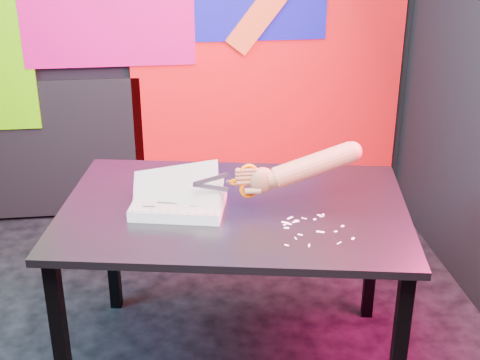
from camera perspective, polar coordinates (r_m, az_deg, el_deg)
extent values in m
cube|color=black|center=(0.98, -7.82, -10.19)|extent=(3.00, 0.01, 2.70)
cube|color=red|center=(3.97, 2.42, 8.72)|extent=(1.60, 0.02, 1.60)
cube|color=black|center=(4.12, -17.29, 2.36)|extent=(1.30, 0.02, 0.85)
cube|color=black|center=(2.58, -15.02, -13.42)|extent=(0.06, 0.06, 0.72)
cube|color=black|center=(3.20, -10.93, -5.15)|extent=(0.06, 0.06, 0.72)
cube|color=black|center=(2.51, 13.34, -14.57)|extent=(0.06, 0.06, 0.72)
cube|color=black|center=(3.14, 11.22, -5.82)|extent=(0.06, 0.06, 0.72)
cube|color=#3D3D3E|center=(2.59, -0.49, -2.57)|extent=(1.47, 1.11, 0.03)
cube|color=silver|center=(2.57, -5.24, -2.09)|extent=(0.39, 0.32, 0.04)
cube|color=silver|center=(2.56, -5.26, -1.66)|extent=(0.39, 0.32, 0.00)
cube|color=silver|center=(2.56, -5.26, -1.57)|extent=(0.37, 0.30, 0.10)
cube|color=silver|center=(2.56, -5.52, -0.95)|extent=(0.34, 0.27, 0.18)
cylinder|color=black|center=(2.49, -9.20, -2.62)|extent=(0.01, 0.01, 0.00)
cylinder|color=black|center=(2.48, -8.44, -2.66)|extent=(0.01, 0.01, 0.00)
cylinder|color=black|center=(2.47, -7.67, -2.70)|extent=(0.01, 0.01, 0.00)
cylinder|color=black|center=(2.47, -6.90, -2.74)|extent=(0.01, 0.01, 0.00)
cylinder|color=black|center=(2.46, -6.12, -2.78)|extent=(0.01, 0.01, 0.00)
cylinder|color=black|center=(2.45, -5.34, -2.81)|extent=(0.01, 0.01, 0.00)
cylinder|color=black|center=(2.45, -4.55, -2.85)|extent=(0.01, 0.01, 0.00)
cylinder|color=black|center=(2.44, -3.76, -2.89)|extent=(0.01, 0.01, 0.00)
cylinder|color=black|center=(2.44, -2.97, -2.92)|extent=(0.01, 0.01, 0.00)
cylinder|color=black|center=(2.43, -2.17, -2.96)|extent=(0.01, 0.01, 0.00)
cylinder|color=black|center=(2.69, -8.05, -0.45)|extent=(0.01, 0.01, 0.00)
cylinder|color=black|center=(2.68, -7.34, -0.48)|extent=(0.01, 0.01, 0.00)
cylinder|color=black|center=(2.68, -6.62, -0.51)|extent=(0.01, 0.01, 0.00)
cylinder|color=black|center=(2.67, -5.91, -0.54)|extent=(0.01, 0.01, 0.00)
cylinder|color=black|center=(2.66, -5.19, -0.57)|extent=(0.01, 0.01, 0.00)
cylinder|color=black|center=(2.66, -4.46, -0.60)|extent=(0.01, 0.01, 0.00)
cylinder|color=black|center=(2.65, -3.74, -0.63)|extent=(0.01, 0.01, 0.00)
cylinder|color=black|center=(2.65, -3.01, -0.66)|extent=(0.01, 0.01, 0.00)
cylinder|color=black|center=(2.64, -2.28, -0.69)|extent=(0.01, 0.01, 0.00)
cylinder|color=black|center=(2.64, -1.54, -0.72)|extent=(0.01, 0.01, 0.00)
cube|color=black|center=(2.61, -6.84, -1.13)|extent=(0.06, 0.02, 0.00)
cube|color=black|center=(2.58, -4.76, -1.40)|extent=(0.05, 0.02, 0.00)
cube|color=black|center=(2.53, -6.21, -1.95)|extent=(0.08, 0.03, 0.00)
cube|color=black|center=(2.50, -3.85, -2.24)|extent=(0.04, 0.02, 0.00)
cube|color=black|center=(2.51, -7.78, -2.25)|extent=(0.05, 0.02, 0.00)
cube|color=black|center=(2.62, -4.01, -1.00)|extent=(0.06, 0.02, 0.00)
cube|color=silver|center=(2.47, -2.54, 0.05)|extent=(0.14, 0.01, 0.05)
cube|color=silver|center=(2.49, -2.53, -0.61)|extent=(0.14, 0.01, 0.05)
cylinder|color=silver|center=(2.49, -1.03, -0.19)|extent=(0.01, 0.01, 0.01)
cube|color=#E96900|center=(2.49, -0.48, -0.30)|extent=(0.05, 0.01, 0.02)
cube|color=#E96900|center=(2.49, -0.48, -0.02)|extent=(0.05, 0.01, 0.02)
torus|color=#E96900|center=(2.48, 0.75, 0.63)|extent=(0.07, 0.02, 0.07)
torus|color=#E96900|center=(2.51, 0.74, -0.79)|extent=(0.07, 0.02, 0.07)
ellipsoid|color=#AD6E41|center=(2.51, 1.90, -0.02)|extent=(0.10, 0.06, 0.10)
cylinder|color=#AD6E41|center=(2.50, 0.74, -0.17)|extent=(0.08, 0.02, 0.02)
cylinder|color=#AD6E41|center=(2.49, 0.74, 0.21)|extent=(0.07, 0.02, 0.02)
cylinder|color=#AD6E41|center=(2.49, 0.75, 0.56)|extent=(0.06, 0.02, 0.02)
cylinder|color=#AD6E41|center=(2.48, 0.75, 0.86)|extent=(0.06, 0.02, 0.02)
cylinder|color=#AD6E41|center=(2.50, 1.13, -0.95)|extent=(0.07, 0.04, 0.03)
cylinder|color=#AD6E41|center=(2.51, 3.00, 0.13)|extent=(0.06, 0.07, 0.07)
cylinder|color=#AD6E41|center=(2.53, 6.29, 1.27)|extent=(0.32, 0.09, 0.17)
sphere|color=#AD6E41|center=(2.55, 9.53, 2.40)|extent=(0.08, 0.08, 0.08)
cube|color=white|center=(2.54, 7.02, -3.02)|extent=(0.02, 0.03, 0.00)
cube|color=white|center=(2.54, 6.90, -3.03)|extent=(0.03, 0.02, 0.00)
cube|color=white|center=(2.39, 9.62, -4.95)|extent=(0.02, 0.02, 0.00)
cube|color=white|center=(2.46, 4.28, -3.77)|extent=(0.02, 0.01, 0.00)
cube|color=white|center=(2.51, 4.29, -3.24)|extent=(0.03, 0.02, 0.00)
cube|color=white|center=(2.33, 5.92, -5.58)|extent=(0.01, 0.02, 0.00)
cube|color=white|center=(2.48, 4.78, -3.57)|extent=(0.03, 0.02, 0.00)
cube|color=white|center=(2.50, 6.39, -3.35)|extent=(0.01, 0.02, 0.00)
cube|color=white|center=(2.51, 5.49, -3.28)|extent=(0.02, 0.01, 0.00)
cube|color=white|center=(2.49, 4.86, -3.47)|extent=(0.02, 0.01, 0.00)
cube|color=white|center=(2.32, 4.00, -5.56)|extent=(0.02, 0.02, 0.00)
cube|color=white|center=(2.37, 4.77, -4.97)|extent=(0.01, 0.02, 0.00)
cube|color=white|center=(2.44, 3.99, -4.10)|extent=(0.02, 0.01, 0.00)
cube|color=white|center=(2.43, 8.18, -4.37)|extent=(0.01, 0.01, 0.00)
cube|color=white|center=(2.42, 6.87, -4.41)|extent=(0.03, 0.02, 0.00)
cube|color=white|center=(2.39, 5.15, -4.67)|extent=(0.02, 0.02, 0.00)
cube|color=white|center=(2.47, 3.79, -3.62)|extent=(0.02, 0.02, 0.00)
cube|color=white|center=(2.36, 8.46, -5.33)|extent=(0.02, 0.02, 0.00)
cube|color=white|center=(2.46, 3.95, -3.75)|extent=(0.03, 0.03, 0.00)
cube|color=white|center=(2.47, 8.75, -3.91)|extent=(0.01, 0.02, 0.00)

